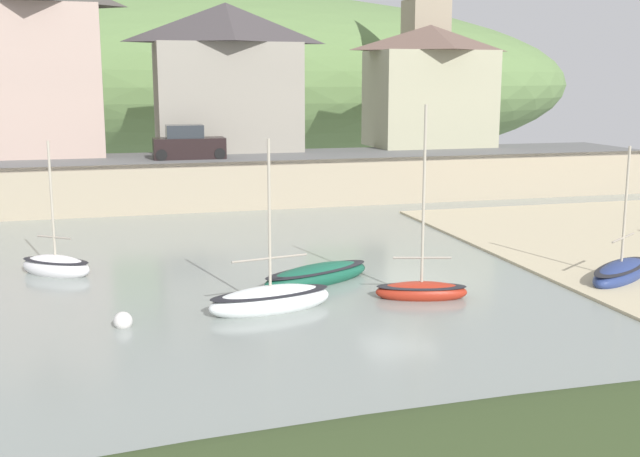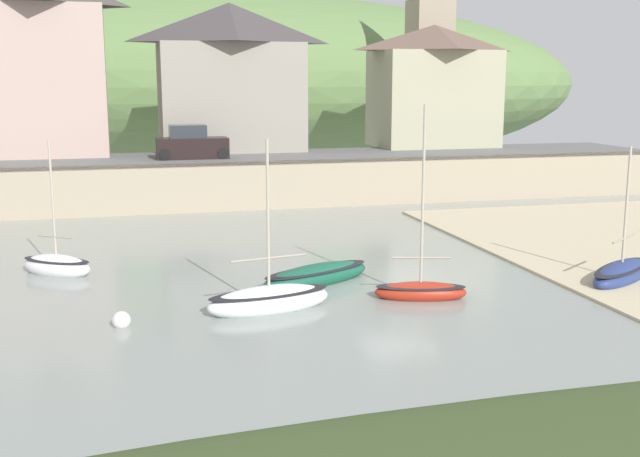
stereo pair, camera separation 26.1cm
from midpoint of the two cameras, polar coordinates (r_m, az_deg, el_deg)
ground at (r=20.35m, az=19.44°, el=-9.33°), size 48.00×41.00×0.61m
quay_seawall at (r=44.19m, az=-1.97°, el=3.53°), size 48.00×9.40×2.40m
hillside_backdrop at (r=80.92m, az=-8.73°, el=10.26°), size 80.00×44.00×18.10m
waterfront_building_left at (r=50.62m, az=-19.44°, el=11.42°), size 7.67×6.21×11.07m
waterfront_building_centre at (r=51.01m, az=-6.38°, el=10.92°), size 9.23×5.30×9.24m
waterfront_building_right at (r=54.78m, az=8.37°, el=10.26°), size 8.20×5.76×8.12m
church_with_spire at (r=59.08m, az=8.11°, el=14.35°), size 3.00×3.00×16.08m
sailboat_far_left at (r=29.38m, az=21.29°, el=-3.04°), size 4.05×3.31×4.92m
rowboat_small_beached at (r=25.55m, az=7.61°, el=-4.43°), size 3.13×1.76×6.34m
sailboat_blue_trim at (r=29.99m, az=-18.34°, el=-2.55°), size 2.93×2.55×5.03m
sailboat_tall_mast at (r=27.22m, az=0.02°, el=-3.42°), size 4.57×3.04×0.84m
dinghy_open_wooden at (r=24.11m, az=-3.41°, el=-5.19°), size 4.12×2.05×5.45m
parked_car_near_slipway at (r=46.33m, az=-9.16°, el=6.04°), size 4.11×1.82×1.95m
mooring_buoy at (r=23.25m, az=-13.91°, el=-6.51°), size 0.54×0.54×0.54m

